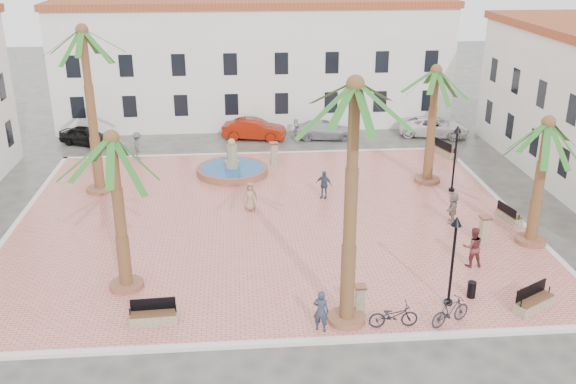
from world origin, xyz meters
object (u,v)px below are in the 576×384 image
Objects in this scene: cyclist_a at (321,311)px; palm_sw at (113,157)px; litter_bin at (472,290)px; bench_e at (509,216)px; palm_nw at (84,47)px; pedestrian_fountain_b at (324,184)px; lamppost_e at (456,147)px; car_white at (434,127)px; pedestrian_north at (138,146)px; lamppost_s at (454,246)px; cyclist_b at (473,247)px; palm_e at (546,139)px; bench_s at (154,317)px; bicycle_a at (393,315)px; palm_s at (354,111)px; car_black at (86,136)px; pedestrian_east at (453,207)px; bench_se at (534,303)px; fountain at (232,169)px; bollard_n at (274,153)px; car_red at (254,129)px; palm_ne at (435,84)px; bollard_se at (360,299)px; bicycle_b at (450,311)px; bench_ne at (445,151)px; car_silver at (325,130)px; pedestrian_fountain_a at (250,196)px.

palm_sw is at bearing -3.33° from cyclist_a.
bench_e is at bearing 57.76° from litter_bin.
pedestrian_fountain_b is at bearing -9.49° from palm_nw.
lamppost_e is 11.83m from car_white.
pedestrian_north is (-9.45, 20.80, 0.07)m from cyclist_a.
lamppost_s is 4.02m from cyclist_b.
palm_e reaches higher than bench_s.
pedestrian_north reaches higher than bicycle_a.
palm_s reaches higher than lamppost_s.
car_black is (-5.92, 20.91, -5.26)m from palm_sw.
pedestrian_east reaches higher than bicycle_a.
pedestrian_north is 21.54m from car_white.
palm_sw is 4.15× the size of pedestrian_east.
palm_sw reaches higher than bench_se.
fountain is 16.72m from cyclist_b.
car_red is (-1.07, 6.16, -0.15)m from bollard_n.
palm_ne is 5.70× the size of bollard_se.
fountain is 19.22m from bicycle_b.
palm_sw is at bearing 169.54° from lamppost_s.
bench_ne is (21.91, 4.67, -7.91)m from palm_nw.
bollard_n is 7.17m from car_silver.
bicycle_b is at bearing 162.11° from bench_se.
bench_ne is at bearing -42.81° from bicycle_b.
palm_s is 27.62m from car_white.
palm_sw is at bearing 172.07° from litter_bin.
fountain is 2.67× the size of pedestrian_east.
pedestrian_fountain_a reaches higher than car_red.
palm_ne is 3.88× the size of pedestrian_north.
bicycle_b is at bearing -17.25° from bollard_se.
cyclist_b is 10.15m from pedestrian_fountain_b.
palm_nw is at bearing -159.64° from bollard_n.
car_white reaches higher than bench_se.
bench_se is at bearing -36.42° from palm_nw.
litter_bin is 13.08m from pedestrian_fountain_a.
palm_e is 3.27× the size of bench_se.
car_silver is (1.68, 11.84, -0.29)m from pedestrian_fountain_b.
bench_e is at bearing 53.64° from lamppost_s.
bench_ne reaches higher than bench_e.
bollard_n is 14.27m from car_black.
litter_bin is at bearing -114.37° from car_black.
bollard_n is 0.29× the size of car_white.
car_black is at bearing -101.74° from pedestrian_east.
car_red is (4.62, 24.12, 0.34)m from bench_s.
bollard_se reaches higher than car_silver.
palm_sw reaches higher than bollard_n.
car_red is (9.25, 9.99, -7.61)m from palm_nw.
bench_s is at bearing 120.64° from bench_ne.
bollard_se is at bearing -149.43° from palm_e.
fountain reaches higher than pedestrian_fountain_a.
pedestrian_east is at bearing -108.06° from cyclist_a.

